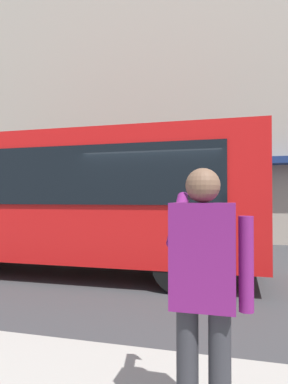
# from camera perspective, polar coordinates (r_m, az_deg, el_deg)

# --- Properties ---
(ground_plane) EXTENTS (60.00, 60.00, 0.00)m
(ground_plane) POSITION_cam_1_polar(r_m,az_deg,el_deg) (7.26, 2.93, -14.32)
(ground_plane) COLOR #38383A
(building_facade_far) EXTENTS (28.00, 1.55, 12.00)m
(building_facade_far) POSITION_cam_1_polar(r_m,az_deg,el_deg) (14.45, 8.93, 16.32)
(building_facade_far) COLOR #A89E8E
(building_facade_far) RESTS_ON ground_plane
(red_bus) EXTENTS (9.05, 2.54, 3.08)m
(red_bus) POSITION_cam_1_polar(r_m,az_deg,el_deg) (8.16, -14.05, -0.91)
(red_bus) COLOR red
(red_bus) RESTS_ON ground_plane
(pedestrian_photographer) EXTENTS (0.53, 0.52, 1.70)m
(pedestrian_photographer) POSITION_cam_1_polar(r_m,az_deg,el_deg) (2.28, 9.83, -14.17)
(pedestrian_photographer) COLOR #2D2D33
(pedestrian_photographer) RESTS_ON sidewalk_curb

